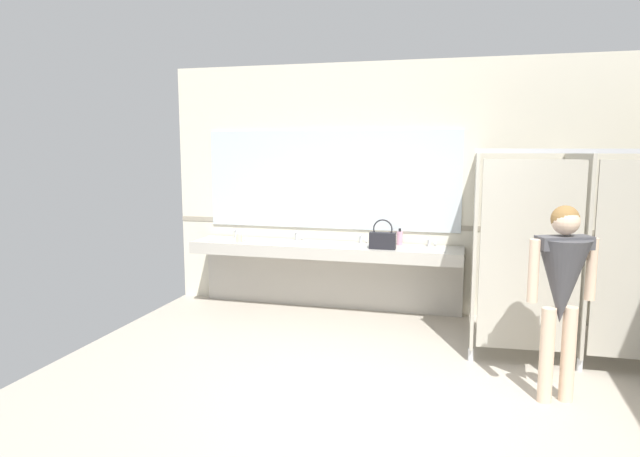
{
  "coord_description": "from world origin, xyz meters",
  "views": [
    {
      "loc": [
        0.68,
        -4.18,
        1.98
      ],
      "look_at": [
        -0.7,
        0.95,
        1.22
      ],
      "focal_mm": 31.61,
      "sensor_mm": 36.0,
      "label": 1
    }
  ],
  "objects_px": {
    "handbag": "(383,239)",
    "soap_dispenser": "(400,238)",
    "person_standing": "(562,281)",
    "paper_cup": "(239,238)"
  },
  "relations": [
    {
      "from": "person_standing",
      "to": "soap_dispenser",
      "type": "distance_m",
      "value": 2.53
    },
    {
      "from": "person_standing",
      "to": "paper_cup",
      "type": "xyz_separation_m",
      "value": [
        -3.41,
        1.74,
        -0.08
      ]
    },
    {
      "from": "soap_dispenser",
      "to": "paper_cup",
      "type": "distance_m",
      "value": 1.94
    },
    {
      "from": "person_standing",
      "to": "soap_dispenser",
      "type": "relative_size",
      "value": 7.87
    },
    {
      "from": "person_standing",
      "to": "handbag",
      "type": "relative_size",
      "value": 4.55
    },
    {
      "from": "person_standing",
      "to": "soap_dispenser",
      "type": "bearing_deg",
      "value": 126.15
    },
    {
      "from": "paper_cup",
      "to": "soap_dispenser",
      "type": "bearing_deg",
      "value": 9.01
    },
    {
      "from": "paper_cup",
      "to": "person_standing",
      "type": "bearing_deg",
      "value": -27.04
    },
    {
      "from": "handbag",
      "to": "soap_dispenser",
      "type": "distance_m",
      "value": 0.36
    },
    {
      "from": "person_standing",
      "to": "soap_dispenser",
      "type": "height_order",
      "value": "person_standing"
    }
  ]
}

